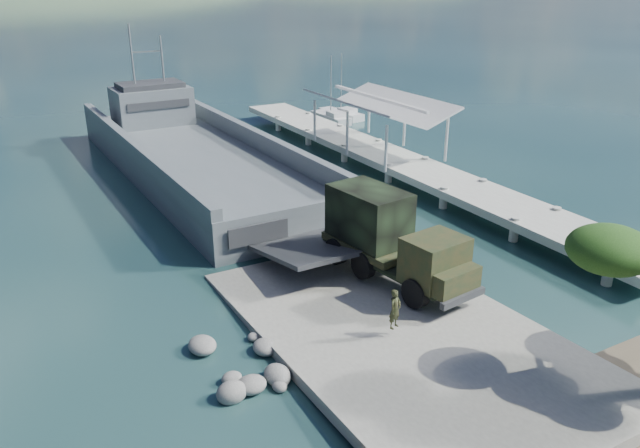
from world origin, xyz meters
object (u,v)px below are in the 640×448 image
(landing_craft, at_px, (197,163))
(sailboat_far, at_px, (342,115))
(pier, at_px, (385,148))
(sailboat_near, at_px, (331,118))
(military_truck, at_px, (389,237))
(soldier, at_px, (395,318))

(landing_craft, distance_m, sailboat_far, 22.49)
(pier, relative_size, sailboat_near, 6.64)
(military_truck, relative_size, sailboat_far, 1.29)
(landing_craft, distance_m, sailboat_near, 20.51)
(landing_craft, xyz_separation_m, soldier, (-0.66, -25.60, 0.43))
(landing_craft, height_order, military_truck, landing_craft)
(military_truck, bearing_deg, soldier, -129.88)
(pier, xyz_separation_m, sailboat_far, (6.42, 16.99, -1.25))
(sailboat_near, relative_size, sailboat_far, 1.00)
(pier, height_order, sailboat_far, sailboat_far)
(landing_craft, relative_size, military_truck, 4.28)
(pier, xyz_separation_m, landing_craft, (-12.85, 5.41, -0.71))
(sailboat_near, bearing_deg, soldier, -117.65)
(pier, height_order, military_truck, pier)
(soldier, height_order, sailboat_far, sailboat_far)
(pier, distance_m, sailboat_far, 18.20)
(sailboat_far, bearing_deg, pier, -120.94)
(pier, relative_size, landing_craft, 1.20)
(sailboat_near, xyz_separation_m, sailboat_far, (1.75, 0.93, 0.00))
(landing_craft, distance_m, military_truck, 21.23)
(soldier, distance_m, sailboat_far, 42.19)
(military_truck, bearing_deg, pier, 48.33)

